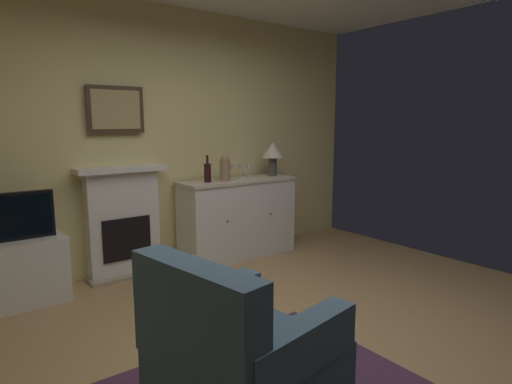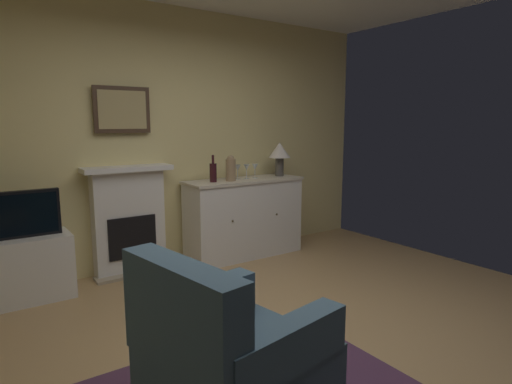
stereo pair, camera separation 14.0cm
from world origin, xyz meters
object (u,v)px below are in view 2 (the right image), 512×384
(fireplace_unit, at_px, (129,220))
(wine_glass_left, at_px, (237,169))
(table_lamp, at_px, (280,153))
(tv_cabinet, at_px, (25,269))
(framed_picture, at_px, (122,110))
(sideboard_cabinet, at_px, (244,218))
(wine_glass_right, at_px, (255,168))
(armchair, at_px, (228,356))
(wine_glass_center, at_px, (247,168))
(vase_decorative, at_px, (231,168))
(tv_set, at_px, (20,214))
(wine_bottle, at_px, (213,172))

(fireplace_unit, distance_m, wine_glass_left, 1.30)
(table_lamp, relative_size, tv_cabinet, 0.53)
(framed_picture, xyz_separation_m, sideboard_cabinet, (1.27, -0.22, -1.20))
(wine_glass_right, xyz_separation_m, armchair, (-1.76, -2.33, -0.63))
(table_lamp, distance_m, armchair, 3.25)
(wine_glass_center, bearing_deg, framed_picture, 170.65)
(vase_decorative, height_order, tv_set, vase_decorative)
(wine_glass_right, bearing_deg, tv_set, -179.81)
(fireplace_unit, height_order, tv_cabinet, fireplace_unit)
(table_lamp, distance_m, vase_decorative, 0.72)
(wine_glass_center, height_order, wine_glass_right, same)
(table_lamp, distance_m, tv_set, 2.78)
(wine_glass_right, relative_size, vase_decorative, 0.59)
(tv_set, bearing_deg, wine_bottle, -0.28)
(framed_picture, bearing_deg, wine_bottle, -15.44)
(sideboard_cabinet, relative_size, table_lamp, 3.42)
(framed_picture, bearing_deg, table_lamp, -7.13)
(table_lamp, relative_size, wine_glass_right, 2.42)
(wine_glass_center, bearing_deg, wine_bottle, -176.96)
(tv_set, distance_m, armchair, 2.44)
(vase_decorative, bearing_deg, tv_cabinet, 178.18)
(wine_bottle, bearing_deg, sideboard_cabinet, 2.44)
(wine_glass_left, relative_size, wine_glass_right, 1.00)
(vase_decorative, bearing_deg, fireplace_unit, 167.99)
(wine_glass_right, height_order, armchair, wine_glass_right)
(framed_picture, height_order, sideboard_cabinet, framed_picture)
(framed_picture, bearing_deg, wine_glass_right, -8.90)
(sideboard_cabinet, relative_size, vase_decorative, 4.87)
(tv_cabinet, bearing_deg, vase_decorative, -1.82)
(vase_decorative, relative_size, tv_set, 0.45)
(wine_bottle, xyz_separation_m, armchair, (-1.21, -2.31, -0.62))
(armchair, bearing_deg, wine_glass_right, 52.94)
(fireplace_unit, xyz_separation_m, wine_glass_right, (1.42, -0.18, 0.47))
(framed_picture, xyz_separation_m, wine_glass_right, (1.42, -0.22, -0.63))
(framed_picture, xyz_separation_m, armchair, (-0.34, -2.55, -1.26))
(fireplace_unit, relative_size, sideboard_cabinet, 0.80)
(sideboard_cabinet, height_order, wine_bottle, wine_bottle)
(fireplace_unit, distance_m, armchair, 2.54)
(wine_glass_right, height_order, tv_cabinet, wine_glass_right)
(wine_bottle, bearing_deg, wine_glass_center, 3.04)
(vase_decorative, distance_m, tv_cabinet, 2.18)
(wine_glass_left, relative_size, tv_cabinet, 0.22)
(wine_glass_left, height_order, wine_glass_center, same)
(wine_bottle, height_order, vase_decorative, wine_bottle)
(wine_glass_left, bearing_deg, wine_glass_right, -6.46)
(wine_bottle, height_order, wine_glass_left, wine_bottle)
(wine_glass_right, height_order, vase_decorative, vase_decorative)
(fireplace_unit, relative_size, wine_bottle, 3.79)
(table_lamp, distance_m, wine_bottle, 0.93)
(tv_set, bearing_deg, sideboard_cabinet, 0.21)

